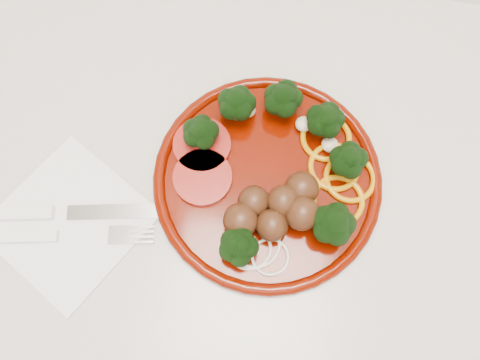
% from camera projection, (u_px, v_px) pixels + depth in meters
% --- Properties ---
extents(counter, '(2.40, 0.60, 0.90)m').
position_uv_depth(counter, '(214.00, 240.00, 0.98)').
color(counter, silver).
rests_on(counter, ground).
extents(plate, '(0.26, 0.26, 0.06)m').
position_uv_depth(plate, '(272.00, 175.00, 0.53)').
color(plate, '#4D0900').
rests_on(plate, counter).
extents(napkin, '(0.20, 0.20, 0.00)m').
position_uv_depth(napkin, '(70.00, 222.00, 0.53)').
color(napkin, white).
rests_on(napkin, counter).
extents(knife, '(0.21, 0.06, 0.01)m').
position_uv_depth(knife, '(48.00, 213.00, 0.53)').
color(knife, silver).
rests_on(knife, napkin).
extents(fork, '(0.18, 0.06, 0.01)m').
position_uv_depth(fork, '(43.00, 237.00, 0.52)').
color(fork, white).
rests_on(fork, napkin).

